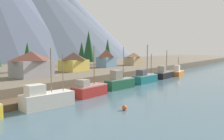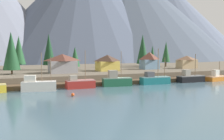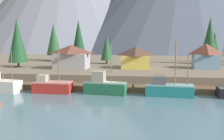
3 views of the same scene
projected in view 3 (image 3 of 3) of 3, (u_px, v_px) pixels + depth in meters
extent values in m
cube|color=#476675|center=(122.00, 78.00, 70.14)|extent=(400.00, 400.00, 1.00)
cube|color=brown|center=(113.00, 88.00, 52.33)|extent=(80.00, 4.00, 1.00)
cylinder|color=brown|center=(11.00, 85.00, 53.20)|extent=(0.36, 0.36, 1.60)
cylinder|color=brown|center=(50.00, 86.00, 52.13)|extent=(0.36, 0.36, 1.60)
cylinder|color=brown|center=(91.00, 87.00, 51.05)|extent=(0.36, 0.36, 1.60)
cylinder|color=brown|center=(133.00, 88.00, 49.98)|extent=(0.36, 0.36, 1.60)
cylinder|color=brown|center=(177.00, 90.00, 48.91)|extent=(0.36, 0.36, 1.60)
cylinder|color=brown|center=(224.00, 91.00, 47.84)|extent=(0.36, 0.36, 1.60)
cube|color=#665B4C|center=(126.00, 66.00, 81.71)|extent=(400.00, 56.00, 2.50)
cube|color=silver|center=(1.00, 86.00, 50.91)|extent=(8.14, 4.08, 1.98)
cube|color=silver|center=(0.00, 81.00, 50.77)|extent=(8.14, 4.08, 0.20)
cylinder|color=brown|center=(2.00, 63.00, 50.14)|extent=(0.14, 0.14, 6.65)
cylinder|color=brown|center=(12.00, 66.00, 49.61)|extent=(0.12, 0.12, 5.62)
cube|color=maroon|center=(53.00, 88.00, 50.14)|extent=(7.00, 2.99, 1.85)
cube|color=#AD6C6A|center=(53.00, 82.00, 50.00)|extent=(7.00, 2.99, 0.20)
cube|color=gray|center=(43.00, 78.00, 50.15)|extent=(1.74, 2.01, 1.23)
cylinder|color=brown|center=(59.00, 62.00, 49.36)|extent=(0.16, 0.16, 7.26)
cube|color=#1E5B3D|center=(105.00, 89.00, 48.77)|extent=(7.79, 3.11, 1.99)
cube|color=gray|center=(105.00, 83.00, 48.63)|extent=(7.79, 3.11, 0.20)
cube|color=gray|center=(99.00, 76.00, 48.78)|extent=(2.36, 2.02, 1.98)
cylinder|color=brown|center=(111.00, 63.00, 47.90)|extent=(0.13, 0.13, 6.89)
cylinder|color=brown|center=(105.00, 72.00, 48.39)|extent=(2.81, 0.41, 0.50)
cube|color=#196B70|center=(169.00, 91.00, 47.23)|extent=(8.31, 3.14, 1.86)
cube|color=#679496|center=(169.00, 85.00, 47.10)|extent=(8.31, 3.14, 0.20)
cube|color=#4C4C51|center=(160.00, 80.00, 47.31)|extent=(2.22, 2.15, 1.39)
cylinder|color=brown|center=(176.00, 62.00, 46.42)|extent=(0.20, 0.20, 7.73)
cylinder|color=brown|center=(188.00, 70.00, 46.20)|extent=(0.17, 0.17, 5.25)
cube|color=#6689A8|center=(205.00, 61.00, 65.57)|extent=(5.89, 4.56, 3.43)
pyramid|color=brown|center=(206.00, 49.00, 65.18)|extent=(6.18, 4.79, 2.64)
cube|color=gold|center=(136.00, 62.00, 66.29)|extent=(6.60, 5.88, 3.15)
pyramid|color=#422D23|center=(136.00, 51.00, 65.95)|extent=(6.93, 6.18, 2.11)
cube|color=gray|center=(72.00, 61.00, 65.78)|extent=(7.87, 5.80, 3.64)
pyramid|color=brown|center=(71.00, 49.00, 65.42)|extent=(8.27, 6.09, 2.04)
cylinder|color=#4C3823|center=(18.00, 64.00, 68.89)|extent=(0.50, 0.50, 1.26)
cone|color=#194223|center=(17.00, 41.00, 68.12)|extent=(4.81, 4.81, 10.81)
cylinder|color=#4C3823|center=(107.00, 62.00, 76.46)|extent=(0.50, 0.50, 1.07)
cone|color=#1E4C28|center=(107.00, 48.00, 75.94)|extent=(3.43, 3.43, 6.98)
cylinder|color=#4C3823|center=(209.00, 62.00, 75.83)|extent=(0.50, 0.50, 1.36)
cone|color=#194223|center=(210.00, 38.00, 74.99)|extent=(4.79, 4.79, 11.68)
cylinder|color=#4C3823|center=(79.00, 60.00, 79.67)|extent=(0.50, 0.50, 1.71)
cone|color=#14381E|center=(79.00, 39.00, 78.88)|extent=(4.28, 4.28, 10.70)
cylinder|color=#4C3823|center=(54.00, 58.00, 86.22)|extent=(0.50, 0.50, 1.81)
cone|color=#1E4C28|center=(54.00, 39.00, 85.46)|extent=(4.53, 4.53, 9.93)
cylinder|color=#4C3823|center=(214.00, 60.00, 81.65)|extent=(0.50, 0.50, 1.43)
cone|color=#194223|center=(214.00, 45.00, 81.07)|extent=(3.62, 3.62, 7.62)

